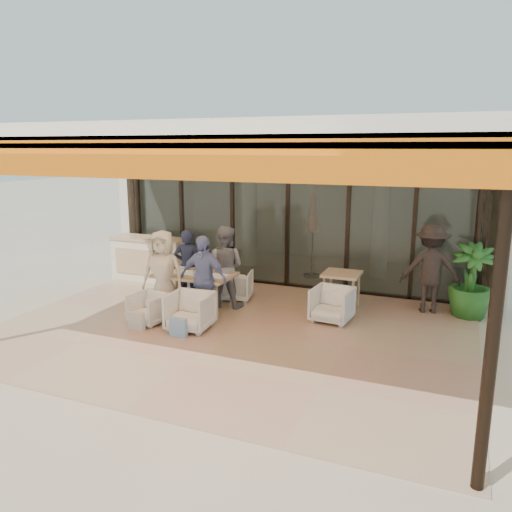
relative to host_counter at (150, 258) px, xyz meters
The scene contains 21 objects.
ground 3.97m from the host_counter, 35.67° to the right, with size 70.00×70.00×0.00m, color #C6B293.
terrace_floor 3.97m from the host_counter, 35.67° to the right, with size 8.00×6.00×0.01m, color tan.
terrace_structure 4.92m from the host_counter, 38.67° to the right, with size 8.00×6.00×3.40m.
glass_storefront 3.44m from the host_counter, 12.43° to the left, with size 8.08×0.10×3.20m.
interior_block 4.72m from the host_counter, 43.29° to the left, with size 9.05×3.62×3.52m.
host_counter is the anchor object (origin of this frame).
dining_table 2.63m from the host_counter, 37.04° to the right, with size 1.50×0.90×0.93m.
chair_far_left 1.82m from the host_counter, 20.79° to the right, with size 0.60×0.57×0.62m, color white.
chair_far_right 2.61m from the host_counter, 14.22° to the right, with size 0.65×0.61×0.67m, color white.
chair_near_left 3.06m from the host_counter, 56.42° to the right, with size 0.60×0.56×0.62m, color white.
chair_near_right 3.59m from the host_counter, 45.16° to the right, with size 0.71×0.67×0.73m, color white.
diner_navy 2.05m from the host_counter, 34.07° to the right, with size 0.55×0.36×1.51m, color #1C233D.
diner_grey 2.79m from the host_counter, 24.29° to the right, with size 0.79×0.62×1.63m, color slate.
diner_cream 2.66m from the host_counter, 50.43° to the right, with size 0.80×0.52×1.63m, color beige.
diner_periwinkle 3.26m from the host_counter, 38.92° to the right, with size 0.93×0.39×1.59m, color #6B7CB3.
tote_bag_cream 3.41m from the host_counter, 60.16° to the right, with size 0.30×0.10×0.34m, color silver.
tote_bag_blue 3.89m from the host_counter, 49.33° to the right, with size 0.30×0.10×0.34m, color #99BFD8.
side_table 4.73m from the host_counter, ahead, with size 0.70×0.70×0.74m.
side_chair 4.86m from the host_counter, 14.28° to the right, with size 0.69×0.65×0.71m, color white.
standing_woman 6.31m from the host_counter, ahead, with size 1.12×0.65×1.74m, color black.
potted_palm 7.02m from the host_counter, ahead, with size 0.79×0.79×1.41m, color #1E5919.
Camera 1 is at (3.52, -7.44, 3.13)m, focal length 35.00 mm.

